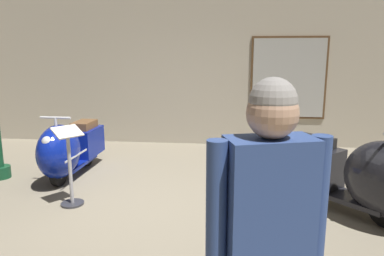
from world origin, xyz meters
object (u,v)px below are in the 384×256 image
(scooter_0, at_px, (68,149))
(scooter_1, at_px, (360,176))
(info_stanchion, at_px, (70,173))
(visitor_0, at_px, (267,234))

(scooter_0, height_order, scooter_1, scooter_1)
(scooter_0, xyz_separation_m, info_stanchion, (0.46, -0.93, -0.05))
(scooter_0, distance_m, info_stanchion, 1.04)
(scooter_1, relative_size, info_stanchion, 1.64)
(scooter_0, height_order, info_stanchion, scooter_0)
(visitor_0, distance_m, info_stanchion, 3.25)
(scooter_1, bearing_deg, info_stanchion, -133.35)
(visitor_0, relative_size, info_stanchion, 1.76)
(scooter_1, xyz_separation_m, visitor_0, (-1.28, -2.44, 0.51))
(scooter_1, distance_m, visitor_0, 2.80)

